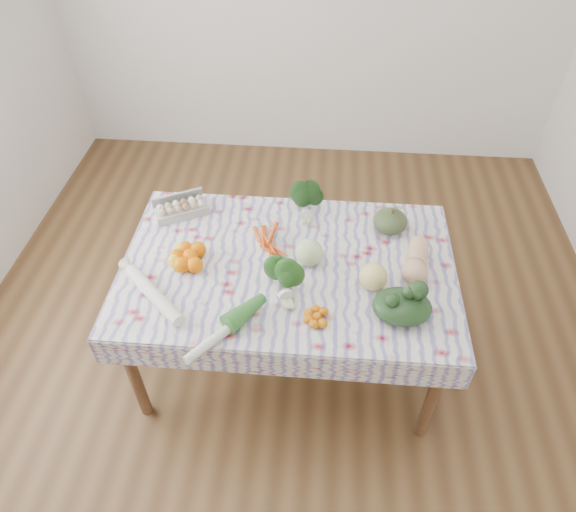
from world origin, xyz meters
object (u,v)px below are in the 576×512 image
Objects in this scene: dining_table at (288,276)px; grapefruit at (373,276)px; butternut_squash at (417,260)px; kabocha_squash at (390,221)px; egg_carton at (182,210)px; cabbage at (309,252)px.

grapefruit is (0.41, -0.11, 0.15)m from dining_table.
grapefruit is (-0.21, -0.13, 0.00)m from butternut_squash.
kabocha_squash is 0.66× the size of butternut_squash.
butternut_squash reaches higher than dining_table.
butternut_squash is at bearing -41.37° from egg_carton.
cabbage is 0.50× the size of butternut_squash.
cabbage reaches higher than kabocha_squash.
dining_table is 0.61m from kabocha_squash.
grapefruit is (1.02, -0.44, 0.03)m from egg_carton.
kabocha_squash is 0.50m from cabbage.
cabbage is (0.10, 0.02, 0.15)m from dining_table.
cabbage is at bearing -50.56° from egg_carton.
grapefruit is (0.31, -0.13, -0.00)m from cabbage.
butternut_squash is at bearing 31.47° from grapefruit.
butternut_squash is (1.24, -0.31, 0.03)m from egg_carton.
kabocha_squash reaches higher than egg_carton.
grapefruit is at bearing -15.27° from dining_table.
grapefruit reaches higher than dining_table.
cabbage reaches higher than dining_table.
kabocha_squash is 1.36× the size of grapefruit.
dining_table is 0.64m from butternut_squash.
egg_carton is at bearing 156.67° from cabbage.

